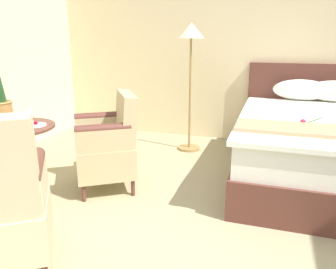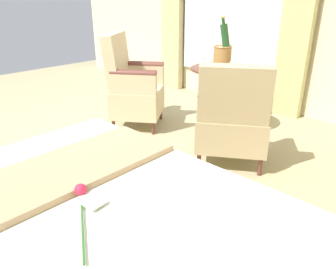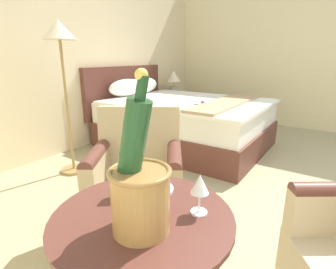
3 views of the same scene
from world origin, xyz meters
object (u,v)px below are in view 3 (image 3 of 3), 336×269
at_px(armchair_by_window, 138,181).
at_px(floor_lamp_brass, 61,51).
at_px(bedside_lamp, 174,79).
at_px(champagne_bucket, 139,188).
at_px(bed, 181,120).
at_px(wine_glass_near_bucket, 200,186).
at_px(nightstand, 173,107).
at_px(wine_glass_near_edge, 119,176).
at_px(snack_plate, 154,189).

bearing_deg(armchair_by_window, floor_lamp_brass, 71.56).
xyz_separation_m(bedside_lamp, champagne_bucket, (-3.66, -2.24, 0.00)).
bearing_deg(bed, floor_lamp_brass, 162.18).
relative_size(wine_glass_near_bucket, armchair_by_window, 0.17).
bearing_deg(wine_glass_near_bucket, nightstand, 34.19).
relative_size(bedside_lamp, armchair_by_window, 0.44).
distance_m(floor_lamp_brass, wine_glass_near_edge, 2.04).
bearing_deg(armchair_by_window, wine_glass_near_bucket, -123.64).
distance_m(bed, wine_glass_near_bucket, 2.90).
bearing_deg(armchair_by_window, champagne_bucket, -138.41).
distance_m(floor_lamp_brass, snack_plate, 2.07).
height_order(bed, nightstand, bed).
distance_m(bedside_lamp, snack_plate, 4.04).
relative_size(floor_lamp_brass, champagne_bucket, 3.07).
height_order(bed, champagne_bucket, champagne_bucket).
relative_size(nightstand, armchair_by_window, 0.64).
xyz_separation_m(champagne_bucket, armchair_by_window, (0.65, 0.58, -0.41)).
distance_m(nightstand, armchair_by_window, 3.45).
relative_size(bedside_lamp, snack_plate, 2.44).
relative_size(bed, bedside_lamp, 5.67).
height_order(bed, armchair_by_window, bed).
height_order(nightstand, floor_lamp_brass, floor_lamp_brass).
bearing_deg(wine_glass_near_edge, bed, 26.21).
xyz_separation_m(floor_lamp_brass, champagne_bucket, (-1.09, -1.91, -0.45)).
bearing_deg(bed, nightstand, 37.67).
distance_m(wine_glass_near_bucket, wine_glass_near_edge, 0.32).
bearing_deg(snack_plate, bed, 28.86).
relative_size(bedside_lamp, wine_glass_near_edge, 2.91).
distance_m(nightstand, snack_plate, 4.06).
height_order(bed, floor_lamp_brass, floor_lamp_brass).
xyz_separation_m(wine_glass_near_bucket, snack_plate, (0.04, 0.23, -0.10)).
height_order(floor_lamp_brass, snack_plate, floor_lamp_brass).
relative_size(nightstand, floor_lamp_brass, 0.37).
bearing_deg(bedside_lamp, armchair_by_window, -151.03).
distance_m(nightstand, wine_glass_near_edge, 4.13).
bearing_deg(nightstand, armchair_by_window, -151.03).
height_order(floor_lamp_brass, champagne_bucket, floor_lamp_brass).
bearing_deg(armchair_by_window, bed, 23.52).
height_order(wine_glass_near_bucket, armchair_by_window, armchair_by_window).
xyz_separation_m(wine_glass_near_edge, armchair_by_window, (0.54, 0.38, -0.35)).
xyz_separation_m(bedside_lamp, floor_lamp_brass, (-2.57, -0.33, 0.45)).
height_order(bedside_lamp, wine_glass_near_bucket, bedside_lamp).
relative_size(bed, champagne_bucket, 4.41).
relative_size(bedside_lamp, champagne_bucket, 0.78).
bearing_deg(wine_glass_near_bucket, snack_plate, 79.85).
bearing_deg(bedside_lamp, floor_lamp_brass, -172.61).
height_order(wine_glass_near_bucket, wine_glass_near_edge, wine_glass_near_bucket).
xyz_separation_m(bedside_lamp, wine_glass_near_bucket, (-3.47, -2.36, -0.04)).
bearing_deg(floor_lamp_brass, bed, -17.82).
height_order(floor_lamp_brass, wine_glass_near_edge, floor_lamp_brass).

